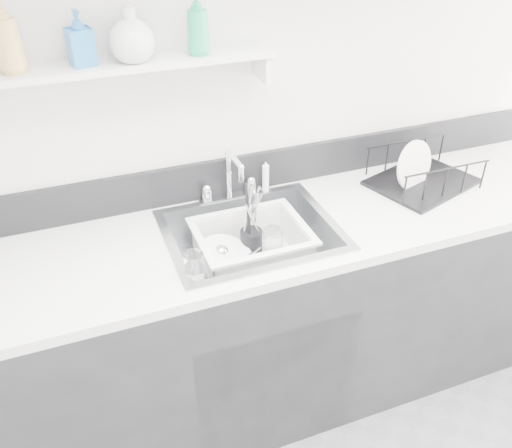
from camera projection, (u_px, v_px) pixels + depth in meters
name	position (u px, v px, depth m)	size (l,w,h in m)	color
room_shell	(405.00, 113.00, 0.98)	(3.50, 3.00, 2.60)	silver
counter_run	(252.00, 321.00, 2.28)	(3.20, 0.62, 0.92)	black
backsplash	(226.00, 176.00, 2.22)	(3.20, 0.02, 0.16)	black
sink	(251.00, 250.00, 2.08)	(0.64, 0.52, 0.20)	silver
faucet	(230.00, 186.00, 2.19)	(0.26, 0.18, 0.23)	silver
side_sprayer	(266.00, 177.00, 2.24)	(0.03, 0.03, 0.14)	white
wall_shelf	(126.00, 66.00, 1.78)	(1.00, 0.16, 0.12)	silver
wash_tub	(252.00, 248.00, 2.08)	(0.42, 0.34, 0.16)	white
plate_stack	(227.00, 264.00, 2.06)	(0.27, 0.26, 0.11)	white
utensil_cup	(251.00, 241.00, 2.13)	(0.09, 0.09, 0.30)	black
ladle	(236.00, 261.00, 2.06)	(0.26, 0.09, 0.08)	silver
tumbler_in_tub	(273.00, 242.00, 2.14)	(0.08, 0.08, 0.11)	white
tumbler_counter	(194.00, 265.00, 1.78)	(0.07, 0.07, 0.09)	white
dish_rack	(424.00, 168.00, 2.29)	(0.43, 0.32, 0.15)	black
bowl_small	(281.00, 268.00, 2.06)	(0.09, 0.09, 0.03)	white
soap_bottle_a	(7.00, 36.00, 1.60)	(0.09, 0.09, 0.22)	tan
soap_bottle_b	(79.00, 38.00, 1.68)	(0.08, 0.08, 0.17)	#2270B8
soap_bottle_c	(131.00, 32.00, 1.71)	(0.15, 0.15, 0.19)	silver
soap_bottle_d	(198.00, 24.00, 1.77)	(0.08, 0.08, 0.20)	#1E9D6C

